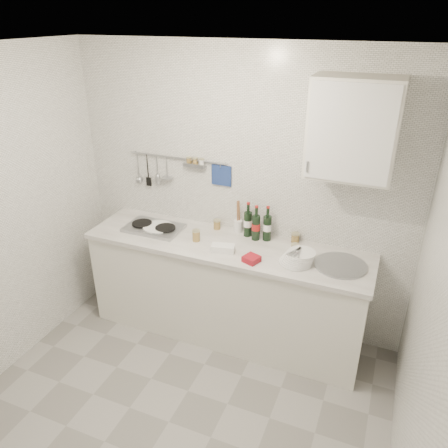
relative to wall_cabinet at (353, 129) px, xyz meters
name	(u,v)px	position (x,y,z in m)	size (l,w,h in m)	color
floor	(169,422)	(-0.90, -1.22, -1.95)	(3.00, 3.00, 0.00)	slate
ceiling	(139,53)	(-0.90, -1.22, 0.55)	(3.00, 3.00, 0.00)	silver
back_wall	(239,195)	(-0.90, 0.18, -0.70)	(3.00, 0.02, 2.50)	silver
wall_right	(428,341)	(0.60, -1.22, -0.70)	(0.02, 2.80, 2.50)	silver
counter	(227,291)	(-0.89, -0.12, -1.52)	(2.44, 0.64, 0.96)	silver
wall_rail	(175,168)	(-1.50, 0.15, -0.52)	(0.98, 0.09, 0.34)	#93969B
wall_cabinet	(353,129)	(0.00, 0.00, 0.00)	(0.60, 0.38, 0.70)	silver
plate_stack_hob	(157,228)	(-1.56, -0.12, -1.01)	(0.28, 0.28, 0.04)	#4B77AB
plate_stack_sink	(298,258)	(-0.26, -0.20, -0.98)	(0.27, 0.26, 0.10)	white
wine_bottles	(257,222)	(-0.69, 0.07, -0.87)	(0.25, 0.11, 0.31)	black
butter_dish	(223,248)	(-0.87, -0.25, -1.00)	(0.19, 0.09, 0.06)	white
strawberry_punnet	(251,259)	(-0.61, -0.32, -1.01)	(0.11, 0.11, 0.05)	#A91226
utensil_crock	(238,225)	(-0.89, 0.12, -0.96)	(0.07, 0.07, 0.31)	white
jar_a	(217,224)	(-1.08, 0.11, -0.99)	(0.07, 0.07, 0.09)	olive
jar_b	(295,238)	(-0.37, 0.13, -0.99)	(0.07, 0.07, 0.08)	olive
jar_c	(295,249)	(-0.32, -0.06, -0.99)	(0.06, 0.06, 0.09)	olive
jar_d	(196,235)	(-1.15, -0.17, -0.98)	(0.07, 0.07, 0.10)	olive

